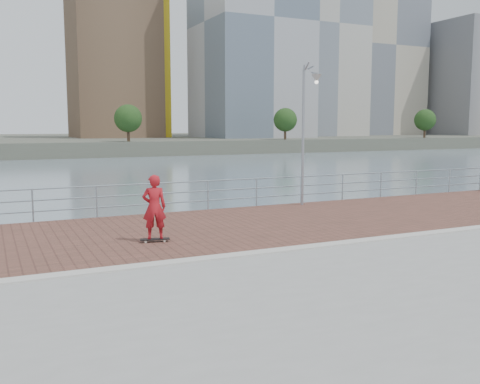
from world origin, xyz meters
name	(u,v)px	position (x,y,z in m)	size (l,w,h in m)	color
water	(273,329)	(0.00, 0.00, -2.00)	(400.00, 400.00, 0.00)	slate
seawall	(417,373)	(0.00, -5.00, -1.00)	(40.00, 24.00, 2.00)	gray
brick_lane	(218,227)	(0.00, 3.60, 0.01)	(40.00, 6.80, 0.02)	brown
curb	(274,251)	(0.00, 0.00, 0.03)	(40.00, 0.40, 0.06)	#B7B5AD
far_shore	(17,142)	(0.00, 122.50, -0.75)	(320.00, 95.00, 2.50)	#4C5142
guardrail	(182,193)	(0.00, 7.00, 0.69)	(39.06, 0.06, 1.13)	#8C9EA8
street_lamp	(309,109)	(4.87, 6.11, 3.79)	(0.39, 1.13, 5.33)	gray
skateboard	(155,239)	(-2.39, 2.36, 0.09)	(0.81, 0.36, 0.09)	black
skateboarder	(154,207)	(-2.39, 2.36, 0.98)	(0.64, 0.42, 1.75)	#AF171F
skyline	(149,38)	(26.72, 104.49, 22.02)	(233.00, 41.00, 54.44)	#ADA38E
shoreline_trees	(88,119)	(8.59, 77.00, 4.21)	(144.54, 4.63, 6.17)	#473323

